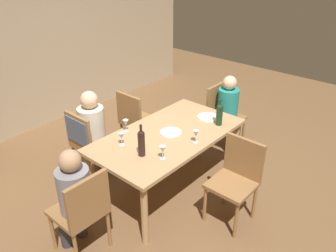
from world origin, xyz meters
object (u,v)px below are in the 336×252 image
(chair_near, at_px, (237,175))
(wine_bottle_tall_green, at_px, (219,114))
(wine_glass_near_right, at_px, (121,136))
(chair_far_left, at_px, (85,138))
(person_man_bearded, at_px, (74,194))
(wine_glass_near_left, at_px, (126,123))
(person_man_guest, at_px, (229,107))
(chair_far_right, at_px, (135,118))
(dinner_plate_guest_left, at_px, (171,132))
(chair_right_end, at_px, (222,112))
(dining_table, at_px, (168,140))
(wine_glass_centre, at_px, (196,134))
(person_woman_host, at_px, (94,128))
(wine_glass_far, at_px, (163,150))
(dinner_plate_host, at_px, (208,117))
(chair_left_end, at_px, (83,209))
(wine_bottle_dark_red, at_px, (141,142))

(chair_near, bearing_deg, wine_bottle_tall_green, -40.66)
(wine_glass_near_right, bearing_deg, chair_near, -61.02)
(chair_far_left, xyz_separation_m, person_man_bearded, (-0.75, -0.85, 0.05))
(wine_glass_near_left, bearing_deg, person_man_guest, -15.41)
(chair_far_right, relative_size, dinner_plate_guest_left, 3.66)
(chair_right_end, bearing_deg, dining_table, 3.89)
(chair_right_end, bearing_deg, person_man_bearded, 1.37)
(wine_bottle_tall_green, bearing_deg, person_man_guest, 21.79)
(wine_glass_centre, bearing_deg, chair_right_end, 19.72)
(person_woman_host, bearing_deg, dinner_plate_guest_left, 25.16)
(chair_far_left, distance_m, person_woman_host, 0.17)
(wine_glass_centre, bearing_deg, dinner_plate_guest_left, 92.38)
(wine_bottle_tall_green, relative_size, dinner_plate_guest_left, 1.30)
(dining_table, bearing_deg, wine_glass_centre, -81.91)
(wine_glass_far, bearing_deg, person_man_guest, 9.15)
(chair_far_left, height_order, wine_glass_centre, chair_far_left)
(dining_table, distance_m, person_man_bearded, 1.28)
(chair_right_end, bearing_deg, chair_far_right, -39.26)
(chair_far_left, xyz_separation_m, chair_far_right, (0.85, 0.00, -0.06))
(chair_right_end, distance_m, chair_near, 1.53)
(person_man_guest, bearing_deg, chair_right_end, -90.00)
(person_woman_host, bearing_deg, person_man_guest, 61.57)
(person_man_guest, xyz_separation_m, wine_bottle_tall_green, (-0.71, -0.28, 0.25))
(wine_glass_near_right, relative_size, dinner_plate_host, 0.54)
(chair_far_left, height_order, wine_glass_near_left, chair_far_left)
(person_man_guest, bearing_deg, wine_glass_far, 9.15)
(dinner_plate_guest_left, bearing_deg, wine_glass_far, -148.02)
(chair_far_right, relative_size, wine_glass_far, 6.17)
(dining_table, bearing_deg, chair_left_end, -176.11)
(chair_near, height_order, dinner_plate_guest_left, chair_near)
(chair_left_end, relative_size, wine_bottle_tall_green, 2.81)
(chair_left_end, xyz_separation_m, dinner_plate_guest_left, (1.32, 0.08, 0.22))
(wine_glass_far, bearing_deg, wine_bottle_tall_green, -0.50)
(chair_near, height_order, wine_glass_far, chair_near)
(chair_right_end, xyz_separation_m, wine_glass_far, (-1.71, -0.39, 0.32))
(chair_right_end, height_order, wine_glass_near_left, chair_right_end)
(person_man_bearded, distance_m, wine_bottle_tall_green, 1.90)
(wine_glass_centre, bearing_deg, wine_glass_near_right, 134.93)
(person_woman_host, height_order, wine_glass_centre, person_woman_host)
(person_man_guest, height_order, wine_glass_near_left, person_man_guest)
(chair_right_end, relative_size, wine_glass_near_left, 6.17)
(wine_bottle_dark_red, distance_m, dinner_plate_host, 1.17)
(person_man_bearded, height_order, dinner_plate_guest_left, person_man_bearded)
(dinner_plate_host, bearing_deg, wine_glass_near_left, 150.73)
(person_man_bearded, height_order, wine_glass_centre, person_man_bearded)
(dining_table, xyz_separation_m, wine_bottle_tall_green, (0.57, -0.31, 0.22))
(chair_far_right, distance_m, wine_glass_near_left, 0.82)
(person_man_guest, xyz_separation_m, wine_glass_near_left, (-1.56, 0.43, 0.21))
(chair_near, relative_size, wine_bottle_dark_red, 2.62)
(dining_table, bearing_deg, person_man_bearded, 178.85)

